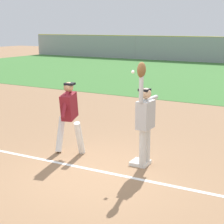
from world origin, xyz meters
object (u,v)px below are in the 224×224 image
(first_base, at_px, (140,163))
(runner, at_px, (69,113))
(fielder, at_px, (145,116))
(parked_car_black, at_px, (207,52))
(baseball, at_px, (133,72))

(first_base, relative_size, runner, 0.22)
(fielder, height_order, runner, fielder)
(first_base, height_order, parked_car_black, parked_car_black)
(fielder, distance_m, baseball, 0.98)
(first_base, bearing_deg, baseball, 171.79)
(fielder, relative_size, runner, 1.33)
(runner, relative_size, baseball, 23.24)
(first_base, xyz_separation_m, parked_car_black, (-6.10, 26.78, 0.63))
(first_base, height_order, fielder, fielder)
(first_base, relative_size, parked_car_black, 0.08)
(first_base, relative_size, baseball, 5.14)
(first_base, xyz_separation_m, runner, (-1.79, -0.15, 0.96))
(runner, distance_m, parked_car_black, 27.28)
(fielder, bearing_deg, first_base, -22.17)
(first_base, height_order, baseball, baseball)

